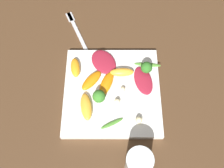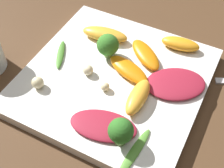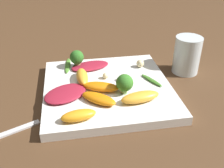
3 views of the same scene
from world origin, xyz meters
The scene contains 18 objects.
ground_plane centered at (0.00, 0.00, 0.00)m, with size 2.40×2.40×0.00m, color #4C331E.
plate centered at (0.00, 0.00, 0.01)m, with size 0.27×0.27×0.02m.
drinking_glass centered at (-0.06, 0.20, 0.05)m, with size 0.06×0.06×0.09m.
fork centered at (0.12, -0.24, 0.00)m, with size 0.08×0.16×0.01m.
radicchio_leaf_0 centered at (-0.09, -0.03, 0.02)m, with size 0.07×0.10×0.01m.
radicchio_leaf_1 centered at (0.02, -0.09, 0.02)m, with size 0.10×0.11×0.01m.
orange_segment_0 centered at (0.02, -0.02, 0.03)m, with size 0.05×0.08×0.02m.
orange_segment_1 centered at (0.07, 0.05, 0.03)m, with size 0.04×0.08×0.02m.
orange_segment_2 centered at (0.11, -0.07, 0.03)m, with size 0.04×0.07×0.02m.
orange_segment_3 centered at (0.06, -0.03, 0.03)m, with size 0.07×0.08×0.02m.
orange_segment_4 centered at (-0.03, -0.05, 0.03)m, with size 0.07×0.03×0.02m.
broccoli_floret_0 centered at (0.04, 0.03, 0.04)m, with size 0.04×0.04×0.04m.
broccoli_floret_1 centered at (-0.10, -0.06, 0.04)m, with size 0.03×0.03×0.04m.
arugula_sprig_0 centered at (-0.10, -0.08, 0.02)m, with size 0.08×0.02×0.00m.
arugula_sprig_1 centered at (0.00, 0.10, 0.02)m, with size 0.06×0.04×0.01m.
macadamia_nut_0 centered at (-0.01, 0.04, 0.03)m, with size 0.02×0.02×0.02m.
macadamia_nut_1 centered at (-0.07, 0.09, 0.03)m, with size 0.02×0.02×0.02m.
macadamia_nut_2 centered at (-0.03, 0.00, 0.03)m, with size 0.01×0.01×0.01m.
Camera 1 is at (-0.00, 0.31, 0.69)m, focal length 42.00 mm.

